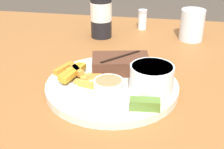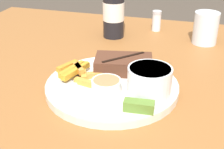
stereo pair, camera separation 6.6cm
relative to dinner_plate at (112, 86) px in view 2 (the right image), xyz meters
name	(u,v)px [view 2 (the right image)]	position (x,y,z in m)	size (l,w,h in m)	color
dining_table	(112,121)	(0.00, 0.00, -0.09)	(1.17, 1.08, 0.74)	#935B2D
dinner_plate	(112,86)	(0.00, 0.00, 0.00)	(0.28, 0.28, 0.02)	silver
steak_portion	(123,64)	(0.01, 0.06, 0.03)	(0.14, 0.10, 0.04)	#512D1E
fries_pile	(81,71)	(-0.08, 0.01, 0.02)	(0.15, 0.11, 0.02)	gold
coleslaw_cup	(150,80)	(0.08, -0.03, 0.04)	(0.09, 0.09, 0.06)	white
dipping_sauce_cup	(105,85)	(0.00, -0.04, 0.02)	(0.06, 0.06, 0.03)	silver
pickle_spear	(139,106)	(0.08, -0.09, 0.02)	(0.06, 0.03, 0.02)	#567A2D
fork_utensil	(77,82)	(-0.07, -0.02, 0.01)	(0.13, 0.05, 0.00)	#B7B7BC
beer_bottle	(114,10)	(-0.09, 0.32, 0.08)	(0.06, 0.06, 0.24)	black
drinking_glass	(206,28)	(0.18, 0.34, 0.04)	(0.07, 0.07, 0.09)	silver
salt_shaker	(157,21)	(0.03, 0.41, 0.02)	(0.03, 0.03, 0.07)	white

